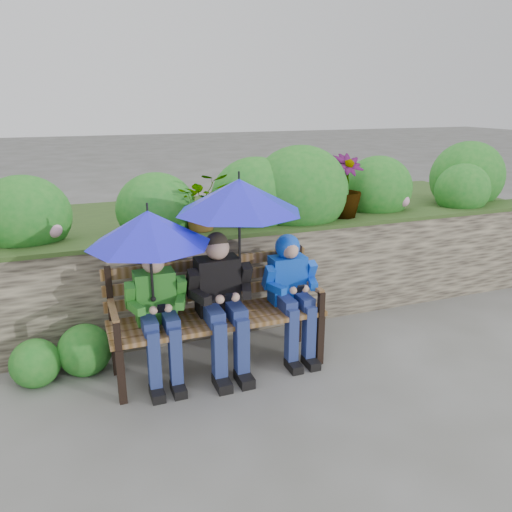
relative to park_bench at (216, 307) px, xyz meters
name	(u,v)px	position (x,y,z in m)	size (l,w,h in m)	color
ground	(260,359)	(0.39, -0.06, -0.55)	(60.00, 60.00, 0.00)	#54534C
garden_backdrop	(213,244)	(0.42, 1.54, 0.10)	(8.00, 2.85, 1.84)	#39332B
park_bench	(216,307)	(0.00, 0.00, 0.00)	(1.82, 0.53, 0.96)	black
boy_left	(158,309)	(-0.51, -0.08, 0.09)	(0.48, 0.56, 1.13)	#256417
boy_middle	(221,297)	(0.02, -0.09, 0.13)	(0.54, 0.63, 1.21)	black
boy_right	(291,286)	(0.68, -0.07, 0.13)	(0.47, 0.57, 1.12)	blue
umbrella_left	(149,228)	(-0.54, -0.09, 0.77)	(0.96, 0.96, 0.80)	#1D1DEB
umbrella_right	(239,196)	(0.20, -0.06, 0.96)	(1.05, 1.05, 0.97)	#1D1DEB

